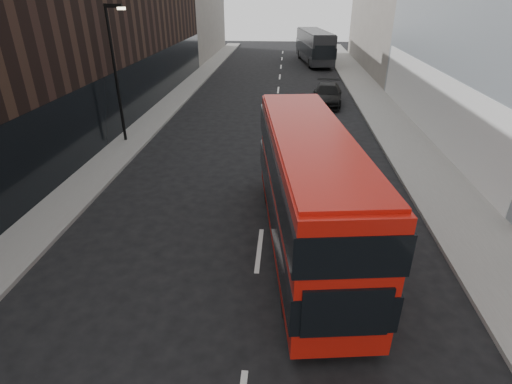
% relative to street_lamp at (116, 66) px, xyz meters
% --- Properties ---
extents(sidewalk_right, '(3.00, 80.00, 0.15)m').
position_rel_street_lamp_xyz_m(sidewalk_right, '(15.72, 7.00, -4.11)').
color(sidewalk_right, slate).
rests_on(sidewalk_right, ground).
extents(sidewalk_left, '(2.00, 80.00, 0.15)m').
position_rel_street_lamp_xyz_m(sidewalk_left, '(0.22, 7.00, -4.11)').
color(sidewalk_left, slate).
rests_on(sidewalk_left, ground).
extents(building_left_mid, '(5.00, 24.00, 14.00)m').
position_rel_street_lamp_xyz_m(building_left_mid, '(-3.28, 12.00, 2.82)').
color(building_left_mid, black).
rests_on(building_left_mid, ground).
extents(building_left_far, '(5.00, 20.00, 13.00)m').
position_rel_street_lamp_xyz_m(building_left_far, '(-3.28, 34.00, 2.32)').
color(building_left_far, slate).
rests_on(building_left_far, ground).
extents(street_lamp, '(1.06, 0.22, 7.00)m').
position_rel_street_lamp_xyz_m(street_lamp, '(0.00, 0.00, 0.00)').
color(street_lamp, black).
rests_on(street_lamp, sidewalk_left).
extents(red_bus, '(3.59, 10.13, 4.02)m').
position_rel_street_lamp_xyz_m(red_bus, '(9.71, -9.64, -1.95)').
color(red_bus, '#B6130B').
rests_on(red_bus, ground).
extents(grey_bus, '(4.13, 11.42, 3.62)m').
position_rel_street_lamp_xyz_m(grey_bus, '(12.03, 28.89, -2.24)').
color(grey_bus, black).
rests_on(grey_bus, ground).
extents(car_a, '(2.08, 4.18, 1.37)m').
position_rel_street_lamp_xyz_m(car_a, '(10.91, -3.63, -3.50)').
color(car_a, black).
rests_on(car_a, ground).
extents(car_b, '(1.38, 3.83, 1.26)m').
position_rel_street_lamp_xyz_m(car_b, '(10.61, 4.99, -3.55)').
color(car_b, '#979A9F').
rests_on(car_b, ground).
extents(car_c, '(2.64, 5.34, 1.49)m').
position_rel_street_lamp_xyz_m(car_c, '(12.01, 9.43, -3.43)').
color(car_c, black).
rests_on(car_c, ground).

